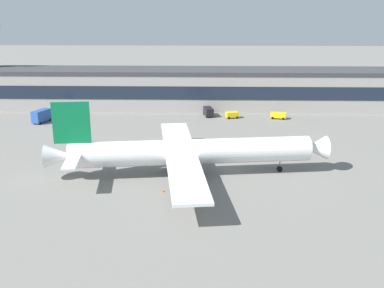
# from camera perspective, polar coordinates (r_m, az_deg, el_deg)

# --- Properties ---
(ground_plane) EXTENTS (600.00, 600.00, 0.00)m
(ground_plane) POSITION_cam_1_polar(r_m,az_deg,el_deg) (89.38, 5.00, -3.47)
(ground_plane) COLOR slate
(terminal_building) EXTENTS (172.82, 16.02, 12.39)m
(terminal_building) POSITION_cam_1_polar(r_m,az_deg,el_deg) (144.56, 3.75, 7.05)
(terminal_building) COLOR #9E9993
(terminal_building) RESTS_ON ground_plane
(airliner) EXTENTS (54.25, 46.74, 14.84)m
(airliner) POSITION_cam_1_polar(r_m,az_deg,el_deg) (85.65, -0.69, -1.02)
(airliner) COLOR white
(airliner) RESTS_ON ground_plane
(stair_truck) EXTENTS (4.23, 6.46, 3.55)m
(stair_truck) POSITION_cam_1_polar(r_m,az_deg,el_deg) (133.12, -18.57, 3.46)
(stair_truck) COLOR #2651A5
(stair_truck) RESTS_ON ground_plane
(follow_me_car) EXTENTS (4.73, 2.91, 1.85)m
(follow_me_car) POSITION_cam_1_polar(r_m,az_deg,el_deg) (132.81, 10.88, 3.63)
(follow_me_car) COLOR yellow
(follow_me_car) RESTS_ON ground_plane
(crew_van) EXTENTS (3.20, 5.54, 2.55)m
(crew_van) POSITION_cam_1_polar(r_m,az_deg,el_deg) (133.76, 2.09, 4.18)
(crew_van) COLOR black
(crew_van) RESTS_ON ground_plane
(baggage_tug) EXTENTS (4.01, 2.90, 1.85)m
(baggage_tug) POSITION_cam_1_polar(r_m,az_deg,el_deg) (131.64, 5.08, 3.75)
(baggage_tug) COLOR yellow
(baggage_tug) RESTS_ON ground_plane
(traffic_cone_0) EXTENTS (0.46, 0.46, 0.58)m
(traffic_cone_0) POSITION_cam_1_polar(r_m,az_deg,el_deg) (79.40, -3.73, -5.92)
(traffic_cone_0) COLOR #F2590C
(traffic_cone_0) RESTS_ON ground_plane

